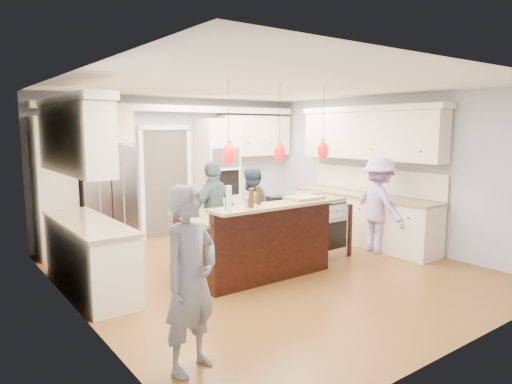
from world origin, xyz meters
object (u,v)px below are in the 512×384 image
Objects in this scene: refrigerator at (105,199)px; island_range at (319,229)px; person_bar_end at (191,280)px; person_far_left at (251,212)px; kitchen_island at (254,240)px.

refrigerator reaches higher than island_range.
refrigerator is at bearing 137.41° from island_range.
island_range is 0.56× the size of person_bar_end.
kitchen_island is at bearing 45.85° from person_far_left.
refrigerator reaches higher than kitchen_island.
person_far_left is (2.56, 2.65, -0.08)m from person_bar_end.
person_bar_end is 3.69m from person_far_left.
island_range is (2.71, -2.49, -0.44)m from refrigerator.
person_bar_end is (-0.75, -4.44, -0.08)m from refrigerator.
island_range is at bearing -42.59° from refrigerator.
refrigerator is 1.96× the size of island_range.
person_far_left is at bearing 141.99° from island_range.
person_far_left reaches higher than island_range.
refrigerator is 1.09× the size of person_bar_end.
person_bar_end is at bearing -137.64° from kitchen_island.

